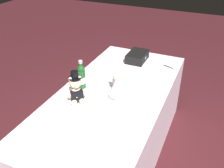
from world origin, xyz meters
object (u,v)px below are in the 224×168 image
Objects in this scene: teddy_bear_groom at (76,90)px; gift_case_black at (137,57)px; champagne_bottle at (81,76)px; signing_pen at (168,66)px; teddy_bear_bride at (118,86)px.

teddy_bear_groom is 0.98× the size of gift_case_black.
teddy_bear_groom reaches higher than gift_case_black.
champagne_bottle reaches higher than gift_case_black.
signing_pen is (0.97, -0.57, -0.11)m from teddy_bear_groom.
teddy_bear_groom reaches higher than signing_pen.
gift_case_black is (0.77, 0.08, -0.05)m from teddy_bear_bride.
champagne_bottle is (0.00, 0.37, 0.02)m from teddy_bear_bride.
champagne_bottle is 0.95× the size of gift_case_black.
signing_pen is at bearing -93.09° from gift_case_black.
teddy_bear_bride is at bearing -174.22° from gift_case_black.
signing_pen is at bearing -30.62° from teddy_bear_groom.
teddy_bear_bride is (0.22, -0.29, -0.01)m from teddy_bear_groom.
teddy_bear_bride is 0.81m from signing_pen.
signing_pen is 0.42× the size of gift_case_black.
teddy_bear_bride is at bearing -53.53° from teddy_bear_groom.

